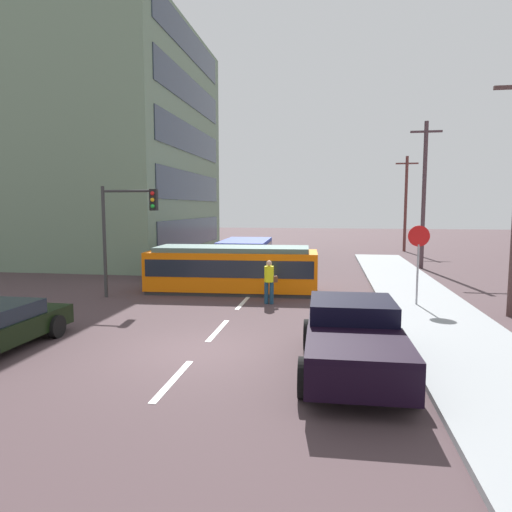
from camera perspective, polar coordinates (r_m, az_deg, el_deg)
ground_plane at (r=21.54m, az=0.34°, el=-3.71°), size 120.00×120.00×0.00m
sidewalk_curb_right at (r=17.72m, az=20.63°, el=-6.01°), size 3.20×36.00×0.14m
lane_stripe_0 at (r=10.22m, az=-10.32°, el=-15.01°), size 0.16×2.40×0.01m
lane_stripe_1 at (r=13.87m, az=-4.76°, el=-9.24°), size 0.16×2.40×0.01m
lane_stripe_2 at (r=17.67m, az=-1.65°, el=-5.87°), size 0.16×2.40×0.01m
lane_stripe_3 at (r=25.73m, az=1.79°, el=-2.09°), size 0.16×2.40×0.01m
lane_stripe_4 at (r=31.65m, az=3.17°, el=-0.55°), size 0.16×2.40×0.01m
corner_building at (r=36.05m, az=-21.07°, el=12.60°), size 16.62×16.06×16.00m
streetcar_tram at (r=19.88m, az=-2.93°, el=-1.55°), size 7.40×2.88×1.98m
city_bus at (r=25.57m, az=-1.31°, el=0.24°), size 2.70×5.26×1.86m
pedestrian_crossing at (r=17.34m, az=1.66°, el=-2.94°), size 0.51×0.36×1.67m
pickup_truck_parked at (r=10.51m, az=12.03°, el=-9.89°), size 2.35×5.04×1.55m
parked_sedan_mid at (r=24.81m, az=-10.18°, el=-1.05°), size 2.14×4.08×1.19m
stop_sign at (r=17.48m, az=19.64°, el=0.91°), size 0.76×0.07×2.88m
traffic_light_mast at (r=19.00m, az=-15.96°, el=4.34°), size 2.35×0.33×4.51m
utility_pole_mid at (r=29.12m, az=20.25°, el=7.42°), size 1.80×0.24×8.69m
utility_pole_far at (r=40.01m, az=18.21°, el=6.43°), size 1.80×0.24×7.86m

